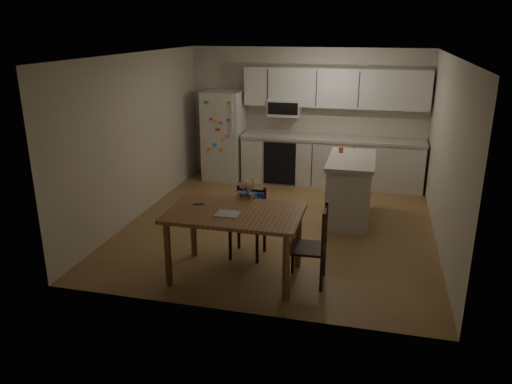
{
  "coord_description": "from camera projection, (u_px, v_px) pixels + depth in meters",
  "views": [
    {
      "loc": [
        1.33,
        -6.92,
        2.89
      ],
      "look_at": [
        -0.1,
        -1.13,
        0.88
      ],
      "focal_mm": 35.0,
      "sensor_mm": 36.0,
      "label": 1
    }
  ],
  "objects": [
    {
      "name": "dining_table",
      "position": [
        235.0,
        220.0,
        5.82
      ],
      "size": [
        1.55,
        1.0,
        0.83
      ],
      "color": "brown",
      "rests_on": "ground"
    },
    {
      "name": "kitchen_island",
      "position": [
        350.0,
        189.0,
        7.66
      ],
      "size": [
        0.69,
        1.33,
        0.98
      ],
      "color": "silver",
      "rests_on": "ground"
    },
    {
      "name": "chair_side",
      "position": [
        316.0,
        241.0,
        5.72
      ],
      "size": [
        0.43,
        0.43,
        0.95
      ],
      "rotation": [
        0.0,
        0.0,
        -1.54
      ],
      "color": "black",
      "rests_on": "ground"
    },
    {
      "name": "refrigerator",
      "position": [
        224.0,
        135.0,
        9.65
      ],
      "size": [
        0.72,
        0.7,
        1.7
      ],
      "primitive_type": "cube",
      "color": "silver",
      "rests_on": "ground"
    },
    {
      "name": "napkin",
      "position": [
        228.0,
        214.0,
        5.7
      ],
      "size": [
        0.26,
        0.23,
        0.01
      ],
      "primitive_type": "cube",
      "color": "#BAB9BF",
      "rests_on": "dining_table"
    },
    {
      "name": "room",
      "position": [
        287.0,
        137.0,
        7.64
      ],
      "size": [
        4.52,
        5.01,
        2.51
      ],
      "color": "olive",
      "rests_on": "ground"
    },
    {
      "name": "toddler_spoon",
      "position": [
        198.0,
        204.0,
        6.0
      ],
      "size": [
        0.12,
        0.06,
        0.02
      ],
      "primitive_type": "cylinder",
      "rotation": [
        0.0,
        1.57,
        0.35
      ],
      "color": "blue",
      "rests_on": "dining_table"
    },
    {
      "name": "red_cup",
      "position": [
        341.0,
        150.0,
        7.82
      ],
      "size": [
        0.07,
        0.07,
        0.09
      ],
      "primitive_type": "cylinder",
      "color": "#D34D31",
      "rests_on": "kitchen_island"
    },
    {
      "name": "chair_booster",
      "position": [
        249.0,
        209.0,
        6.42
      ],
      "size": [
        0.41,
        0.41,
        1.06
      ],
      "rotation": [
        0.0,
        0.0,
        -0.04
      ],
      "color": "black",
      "rests_on": "ground"
    },
    {
      "name": "kitchen_run",
      "position": [
        331.0,
        139.0,
        9.26
      ],
      "size": [
        3.37,
        0.62,
        2.15
      ],
      "color": "silver",
      "rests_on": "ground"
    }
  ]
}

